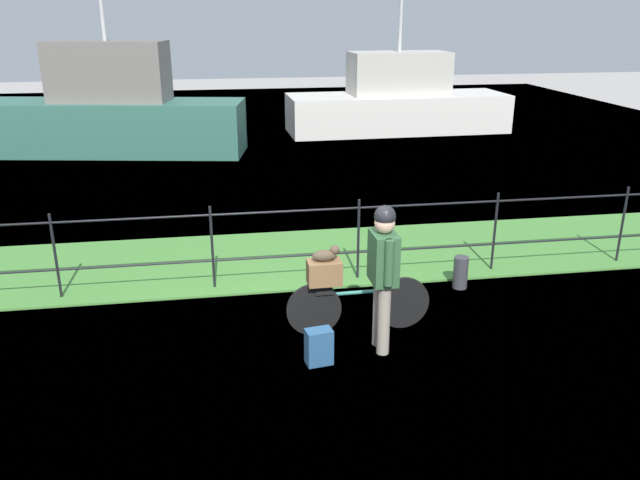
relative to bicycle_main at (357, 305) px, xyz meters
name	(u,v)px	position (x,y,z in m)	size (l,w,h in m)	color
ground_plane	(306,352)	(-0.66, -0.39, -0.34)	(60.00, 60.00, 0.00)	#9E9993
grass_strip	(280,259)	(-0.66, 2.42, -0.33)	(27.00, 2.40, 0.03)	#478438
harbor_water	(252,157)	(-0.66, 9.65, -0.34)	(30.00, 30.00, 0.00)	#426684
iron_fence	(286,238)	(-0.66, 1.50, 0.34)	(18.04, 0.04, 1.18)	black
bicycle_main	(357,305)	(0.00, 0.00, 0.00)	(1.71, 0.16, 0.65)	black
wooden_crate	(324,272)	(-0.39, 0.00, 0.44)	(0.39, 0.25, 0.28)	brown
terrier_dog	(326,254)	(-0.37, 0.00, 0.66)	(0.32, 0.14, 0.18)	#4C3D2D
cyclist_person	(383,266)	(0.17, -0.45, 0.66)	(0.26, 0.54, 1.68)	gray
backpack_on_paving	(319,347)	(-0.56, -0.65, -0.14)	(0.28, 0.18, 0.40)	#28517A
mooring_bollard	(461,272)	(1.67, 1.00, -0.12)	(0.20, 0.20, 0.45)	#38383D
moored_boat_near	(113,114)	(-4.15, 10.71, 0.70)	(6.90, 2.91, 4.45)	#336656
moored_boat_mid	(397,103)	(4.04, 12.64, 0.53)	(6.76, 2.26, 3.99)	silver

